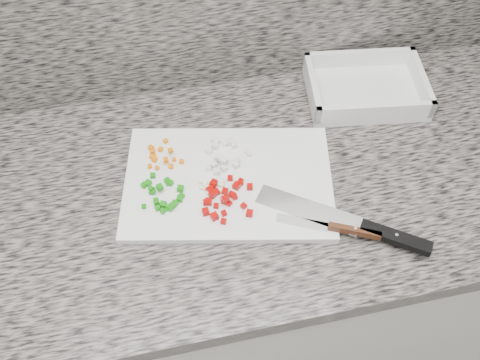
% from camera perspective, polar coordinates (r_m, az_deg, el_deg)
% --- Properties ---
extents(cabinet, '(3.92, 0.62, 0.86)m').
position_cam_1_polar(cabinet, '(1.50, -2.59, -11.08)').
color(cabinet, beige).
rests_on(cabinet, ground).
extents(countertop, '(3.96, 0.64, 0.04)m').
position_cam_1_polar(countertop, '(1.11, -3.44, -1.11)').
color(countertop, slate).
rests_on(countertop, cabinet).
extents(cutting_board, '(0.47, 0.36, 0.01)m').
position_cam_1_polar(cutting_board, '(1.09, -1.25, -0.20)').
color(cutting_board, white).
rests_on(cutting_board, countertop).
extents(carrot_pile, '(0.08, 0.08, 0.02)m').
position_cam_1_polar(carrot_pile, '(1.13, -8.50, 2.56)').
color(carrot_pile, orange).
rests_on(carrot_pile, cutting_board).
extents(onion_pile, '(0.10, 0.10, 0.02)m').
position_cam_1_polar(onion_pile, '(1.12, -1.82, 2.72)').
color(onion_pile, silver).
rests_on(onion_pile, cutting_board).
extents(green_pepper_pile, '(0.09, 0.10, 0.02)m').
position_cam_1_polar(green_pepper_pile, '(1.07, -8.17, -1.50)').
color(green_pepper_pile, '#127B0B').
rests_on(green_pepper_pile, cutting_board).
extents(red_pepper_pile, '(0.11, 0.11, 0.02)m').
position_cam_1_polar(red_pepper_pile, '(1.05, -1.75, -1.91)').
color(red_pepper_pile, '#A10402').
rests_on(red_pepper_pile, cutting_board).
extents(garlic_pile, '(0.06, 0.05, 0.01)m').
position_cam_1_polar(garlic_pile, '(1.08, -2.95, -0.53)').
color(garlic_pile, '#F5E8BE').
rests_on(garlic_pile, cutting_board).
extents(chef_knife, '(0.30, 0.22, 0.02)m').
position_cam_1_polar(chef_knife, '(1.04, 13.16, -4.98)').
color(chef_knife, silver).
rests_on(chef_knife, cutting_board).
extents(paring_knife, '(0.19, 0.10, 0.02)m').
position_cam_1_polar(paring_knife, '(1.03, 10.73, -5.15)').
color(paring_knife, silver).
rests_on(paring_knife, cutting_board).
extents(tray, '(0.29, 0.23, 0.06)m').
position_cam_1_polar(tray, '(1.29, 13.23, 9.44)').
color(tray, silver).
rests_on(tray, countertop).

